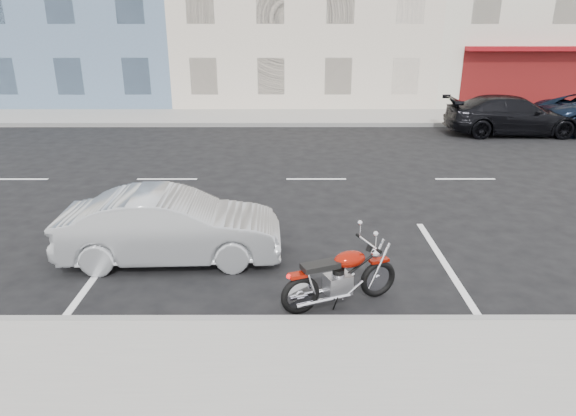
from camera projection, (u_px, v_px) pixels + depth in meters
name	position (u px, v px, depth m)	size (l,w,h in m)	color
ground	(391.00, 179.00, 13.75)	(120.00, 120.00, 0.00)	black
sidewalk_near	(83.00, 410.00, 5.56)	(80.00, 3.40, 0.15)	gray
sidewalk_far	(235.00, 117.00, 21.87)	(80.00, 3.40, 0.15)	gray
curb_near	(128.00, 322.00, 7.15)	(80.00, 0.12, 0.16)	gray
curb_far	(231.00, 125.00, 20.27)	(80.00, 0.12, 0.16)	gray
motorcycle	(380.00, 271.00, 7.84)	(1.80, 0.90, 0.96)	black
sedan_silver	(171.00, 227.00, 8.99)	(1.33, 3.83, 1.26)	#A4A7AB
car_far	(513.00, 115.00, 18.77)	(1.97, 4.84, 1.41)	black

